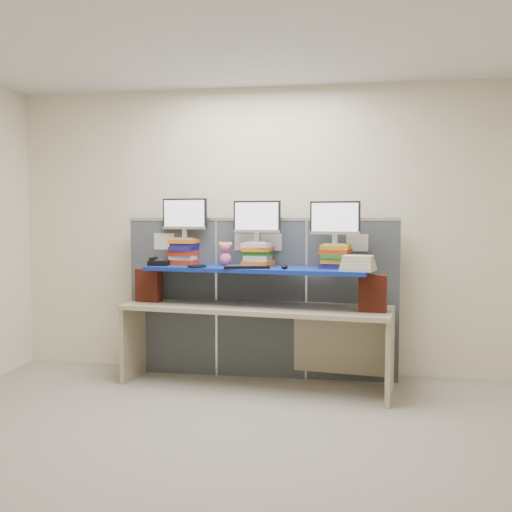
% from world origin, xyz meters
% --- Properties ---
extents(room, '(5.00, 4.00, 2.80)m').
position_xyz_m(room, '(0.00, 0.00, 1.40)').
color(room, '#F8E9CC').
rests_on(room, ground).
extents(cubicle_partition, '(2.60, 0.06, 1.53)m').
position_xyz_m(cubicle_partition, '(-0.00, 1.78, 0.77)').
color(cubicle_partition, '#3E4449').
rests_on(cubicle_partition, ground).
extents(desk, '(2.49, 1.02, 0.74)m').
position_xyz_m(desk, '(-0.00, 1.48, 0.59)').
color(desk, tan).
rests_on(desk, ground).
extents(brick_pier_left, '(0.24, 0.15, 0.31)m').
position_xyz_m(brick_pier_left, '(-1.04, 1.57, 0.89)').
color(brick_pier_left, maroon).
rests_on(brick_pier_left, desk).
extents(brick_pier_right, '(0.24, 0.15, 0.31)m').
position_xyz_m(brick_pier_right, '(1.02, 1.29, 0.89)').
color(brick_pier_right, maroon).
rests_on(brick_pier_right, desk).
extents(blue_board, '(2.06, 0.77, 0.04)m').
position_xyz_m(blue_board, '(-0.00, 1.48, 1.07)').
color(blue_board, '#0B0978').
rests_on(blue_board, brick_pier_left).
extents(book_stack_left, '(0.29, 0.34, 0.24)m').
position_xyz_m(book_stack_left, '(-0.72, 1.70, 1.21)').
color(book_stack_left, '#AC2B13').
rests_on(book_stack_left, blue_board).
extents(book_stack_center, '(0.29, 0.33, 0.21)m').
position_xyz_m(book_stack_center, '(-0.00, 1.61, 1.19)').
color(book_stack_center, orange).
rests_on(book_stack_center, blue_board).
extents(book_stack_right, '(0.30, 0.33, 0.20)m').
position_xyz_m(book_stack_right, '(0.70, 1.51, 1.19)').
color(book_stack_right, navy).
rests_on(book_stack_right, blue_board).
extents(monitor_left, '(0.44, 0.15, 0.39)m').
position_xyz_m(monitor_left, '(-0.72, 1.70, 1.55)').
color(monitor_left, '#A0A0A5').
rests_on(monitor_left, book_stack_left).
extents(monitor_center, '(0.44, 0.15, 0.39)m').
position_xyz_m(monitor_center, '(-0.01, 1.60, 1.52)').
color(monitor_center, '#A0A0A5').
rests_on(monitor_center, book_stack_center).
extents(monitor_right, '(0.44, 0.15, 0.39)m').
position_xyz_m(monitor_right, '(0.70, 1.51, 1.51)').
color(monitor_right, '#A0A0A5').
rests_on(monitor_right, book_stack_right).
extents(keyboard, '(0.42, 0.21, 0.03)m').
position_xyz_m(keyboard, '(-0.06, 1.35, 1.10)').
color(keyboard, black).
rests_on(keyboard, blue_board).
extents(mouse, '(0.09, 0.12, 0.03)m').
position_xyz_m(mouse, '(0.27, 1.35, 1.10)').
color(mouse, black).
rests_on(mouse, blue_board).
extents(desk_phone, '(0.19, 0.17, 0.08)m').
position_xyz_m(desk_phone, '(-0.94, 1.53, 1.11)').
color(desk_phone, black).
rests_on(desk_phone, blue_board).
extents(headset, '(0.20, 0.20, 0.02)m').
position_xyz_m(headset, '(-0.53, 1.39, 1.09)').
color(headset, black).
rests_on(headset, blue_board).
extents(plush_toy, '(0.13, 0.10, 0.22)m').
position_xyz_m(plush_toy, '(-0.31, 1.61, 1.20)').
color(plush_toy, '#EE5A97').
rests_on(plush_toy, blue_board).
extents(binder_stack, '(0.32, 0.28, 0.13)m').
position_xyz_m(binder_stack, '(0.90, 1.25, 1.15)').
color(binder_stack, beige).
rests_on(binder_stack, blue_board).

